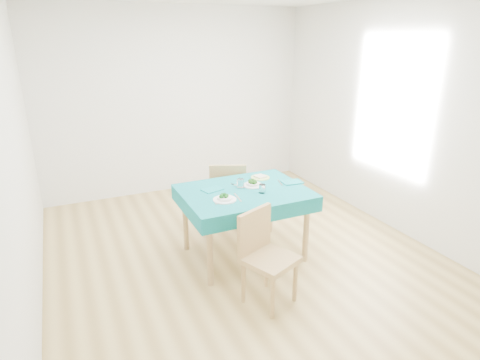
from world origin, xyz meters
name	(u,v)px	position (x,y,z in m)	size (l,w,h in m)	color
room_shell	(240,133)	(0.00, 0.00, 1.35)	(4.02, 4.52, 2.73)	olive
table	(244,223)	(0.02, -0.07, 0.38)	(1.28, 0.97, 0.76)	#09646A
chair_near	(270,251)	(-0.13, -0.91, 0.51)	(0.41, 0.45, 1.02)	#9D7C4A
chair_far	(228,184)	(0.16, 0.71, 0.54)	(0.43, 0.48, 1.08)	#9D7C4A
bowl_near	(225,197)	(-0.27, -0.24, 0.79)	(0.23, 0.23, 0.07)	white
bowl_far	(253,183)	(0.15, 0.01, 0.79)	(0.21, 0.21, 0.06)	white
fork_near	(216,201)	(-0.36, -0.23, 0.76)	(0.02, 0.16, 0.00)	silver
knife_near	(238,197)	(-0.13, -0.23, 0.76)	(0.02, 0.23, 0.00)	silver
fork_far	(238,186)	(0.01, 0.07, 0.76)	(0.02, 0.16, 0.00)	silver
knife_far	(280,183)	(0.47, -0.03, 0.76)	(0.01, 0.19, 0.00)	silver
napkin_near	(212,190)	(-0.28, 0.07, 0.76)	(0.20, 0.14, 0.01)	#0E7075
napkin_far	(292,182)	(0.59, -0.08, 0.76)	(0.22, 0.15, 0.01)	#0E7075
tumbler_center	(240,184)	(0.01, 0.00, 0.81)	(0.08, 0.08, 0.10)	white
tumbler_side	(262,189)	(0.15, -0.21, 0.80)	(0.07, 0.07, 0.09)	white
side_plate	(260,177)	(0.34, 0.20, 0.76)	(0.21, 0.21, 0.01)	#C0E06D
bread_slice	(260,176)	(0.34, 0.20, 0.78)	(0.11, 0.11, 0.02)	beige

